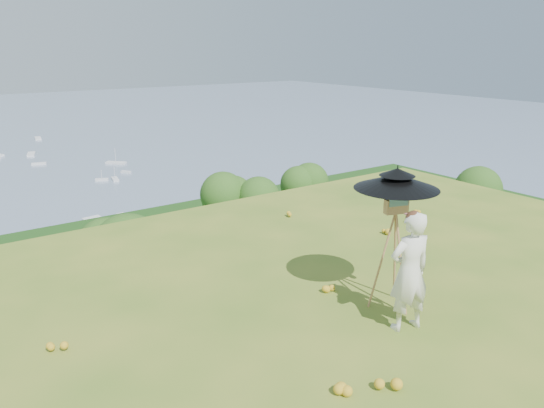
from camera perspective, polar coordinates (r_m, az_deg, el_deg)
ground at (r=7.08m, az=19.27°, el=-14.17°), size 14.00×14.00×0.00m
slope_trees at (r=42.89m, az=-25.27°, el=-10.53°), size 110.00×50.00×6.00m
wildflowers at (r=7.18m, az=17.67°, el=-13.03°), size 10.00×10.50×0.12m
painter at (r=6.93m, az=14.56°, el=-7.05°), size 0.65×0.49×1.59m
field_easel at (r=7.44m, az=12.91°, el=-4.78°), size 0.81×0.81×1.70m
sun_umbrella at (r=7.20m, az=13.23°, el=1.69°), size 1.32×1.32×0.62m
painter_cap at (r=6.67m, az=15.03°, el=-1.14°), size 0.24×0.27×0.10m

